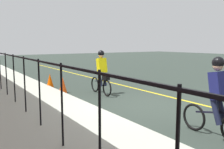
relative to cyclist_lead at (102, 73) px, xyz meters
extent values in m
plane|color=#2C3730|center=(-2.43, -0.39, -0.91)|extent=(80.00, 80.00, 0.00)
cube|color=yellow|center=(-2.43, -1.99, -0.91)|extent=(36.00, 0.12, 0.01)
cube|color=#ADB2A2|center=(-2.43, 3.01, -0.84)|extent=(40.00, 3.20, 0.15)
cylinder|color=black|center=(-5.61, 3.41, 0.04)|extent=(0.04, 0.04, 1.60)
cylinder|color=black|center=(-4.22, 3.41, 0.04)|extent=(0.04, 0.04, 1.60)
cylinder|color=black|center=(-2.82, 3.41, 0.04)|extent=(0.04, 0.04, 1.60)
cylinder|color=black|center=(-1.43, 3.41, 0.04)|extent=(0.04, 0.04, 1.60)
cylinder|color=black|center=(-0.03, 3.41, 0.04)|extent=(0.04, 0.04, 1.60)
cylinder|color=black|center=(1.37, 3.41, 0.04)|extent=(0.04, 0.04, 1.60)
cylinder|color=black|center=(2.76, 3.41, 0.04)|extent=(0.04, 0.04, 1.60)
cube|color=black|center=(-1.43, 3.41, 0.79)|extent=(19.54, 0.04, 0.04)
torus|color=black|center=(0.60, -0.03, -0.58)|extent=(0.66, 0.09, 0.66)
torus|color=black|center=(-0.44, 0.02, -0.58)|extent=(0.66, 0.09, 0.66)
cube|color=black|center=(0.08, 0.00, -0.33)|extent=(0.93, 0.08, 0.24)
cylinder|color=black|center=(-0.07, 0.00, -0.18)|extent=(0.03, 0.03, 0.35)
cube|color=yellow|center=(-0.02, 0.00, 0.29)|extent=(0.36, 0.37, 0.63)
sphere|color=tan|center=(0.03, 0.00, 0.71)|extent=(0.22, 0.22, 0.22)
sphere|color=black|center=(0.03, 0.00, 0.78)|extent=(0.26, 0.26, 0.26)
cylinder|color=#191E38|center=(-0.04, 0.10, -0.23)|extent=(0.34, 0.13, 0.65)
cylinder|color=#191E38|center=(-0.04, -0.10, -0.23)|extent=(0.34, 0.13, 0.65)
cube|color=black|center=(-0.39, 0.02, -0.16)|extent=(0.25, 0.21, 0.18)
torus|color=black|center=(-4.81, 0.28, -0.58)|extent=(0.66, 0.09, 0.66)
cube|color=black|center=(-5.33, 0.31, -0.33)|extent=(0.93, 0.08, 0.24)
cylinder|color=black|center=(-5.48, 0.31, -0.18)|extent=(0.03, 0.03, 0.35)
cube|color=navy|center=(-5.43, 0.31, 0.29)|extent=(0.36, 0.37, 0.63)
sphere|color=tan|center=(-5.38, 0.31, 0.71)|extent=(0.22, 0.22, 0.22)
sphere|color=black|center=(-5.38, 0.31, 0.78)|extent=(0.26, 0.26, 0.26)
cylinder|color=#191E38|center=(-5.45, 0.41, -0.23)|extent=(0.34, 0.13, 0.65)
cylinder|color=#191E38|center=(-5.46, 0.21, -0.23)|extent=(0.34, 0.13, 0.65)
cone|color=#F85013|center=(1.14, 1.24, -0.57)|extent=(0.36, 0.36, 0.69)
cone|color=#E94E01|center=(2.55, 1.31, -0.56)|extent=(0.36, 0.36, 0.69)
camera|label=1|loc=(-8.43, 5.07, 1.20)|focal=38.65mm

